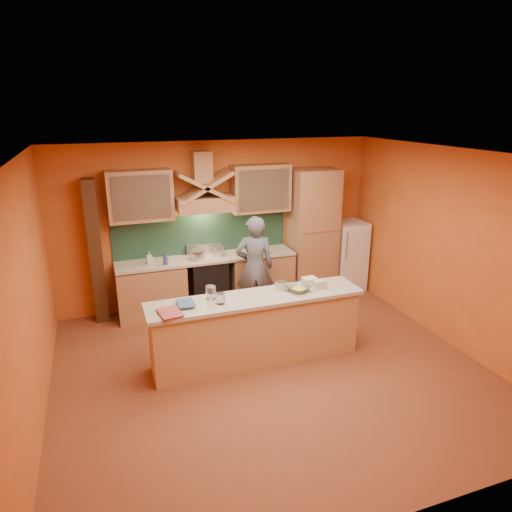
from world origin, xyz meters
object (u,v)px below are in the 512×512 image
object	(u,v)px
person	(255,267)
kitchen_scale	(281,286)
stove	(208,283)
mixing_bowl	(299,289)
fridge	(347,255)

from	to	relation	value
person	kitchen_scale	distance (m)	1.25
stove	person	xyz separation A→B (m)	(0.65, -0.55, 0.40)
person	kitchen_scale	xyz separation A→B (m)	(-0.05, -1.24, 0.15)
person	mixing_bowl	distance (m)	1.38
fridge	person	bearing A→B (deg)	-164.93
person	kitchen_scale	size ratio (longest dim) A/B	13.83
person	mixing_bowl	size ratio (longest dim) A/B	5.66
kitchen_scale	stove	bearing A→B (deg)	103.89
stove	fridge	bearing A→B (deg)	0.00
stove	fridge	size ratio (longest dim) A/B	0.69
stove	kitchen_scale	distance (m)	1.97
stove	fridge	world-z (taller)	fridge
fridge	mixing_bowl	size ratio (longest dim) A/B	4.34
mixing_bowl	stove	bearing A→B (deg)	112.66
fridge	mixing_bowl	bearing A→B (deg)	-134.67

